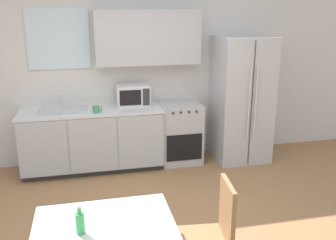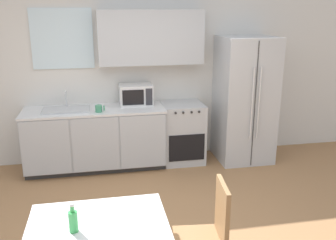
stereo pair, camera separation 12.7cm
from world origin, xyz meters
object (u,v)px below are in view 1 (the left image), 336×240
Objects in this scene: dining_table at (105,239)px; oven_range at (179,132)px; dining_chair_side at (216,228)px; microwave at (133,95)px; refrigerator at (241,99)px; drink_bottle at (80,222)px; coffee_mug at (97,109)px.

oven_range is at bearing 65.12° from dining_table.
dining_chair_side is (0.89, 0.06, -0.08)m from dining_table.
microwave reaches higher than oven_range.
refrigerator is at bearing -20.41° from dining_chair_side.
refrigerator is at bearing -4.63° from oven_range.
drink_bottle is (-0.17, -0.06, 0.20)m from dining_table.
coffee_mug is (-0.53, -0.30, -0.10)m from microwave.
coffee_mug is 0.13× the size of dining_table.
coffee_mug is 2.59m from drink_bottle.
dining_chair_side is (-1.31, -2.59, -0.39)m from refrigerator.
microwave is 0.62m from coffee_mug.
dining_table is (-1.27, -2.73, 0.17)m from oven_range.
drink_bottle is (-0.23, -2.58, -0.12)m from coffee_mug.
microwave is 2.99m from drink_bottle.
dining_chair_side reaches higher than dining_table.
coffee_mug is (-2.14, -0.13, 0.01)m from refrigerator.
dining_chair_side is (0.30, -2.76, -0.50)m from microwave.
refrigerator is at bearing -6.09° from microwave.
refrigerator reaches higher than coffee_mug.
refrigerator reaches higher than dining_chair_side.
coffee_mug reaches higher than oven_range.
coffee_mug is 2.54m from dining_table.
oven_range is 3.01m from dining_table.
microwave is at bearing 12.51° from dining_chair_side.
oven_range is 2.69m from dining_chair_side.
refrigerator is 3.46m from dining_table.
microwave is (-1.60, 0.17, 0.11)m from refrigerator.
coffee_mug is at bearing -150.21° from microwave.
refrigerator is 14.43× the size of coffee_mug.
coffee_mug is at bearing -170.19° from oven_range.
refrigerator is at bearing 3.57° from coffee_mug.
oven_range is at bearing -8.11° from microwave.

